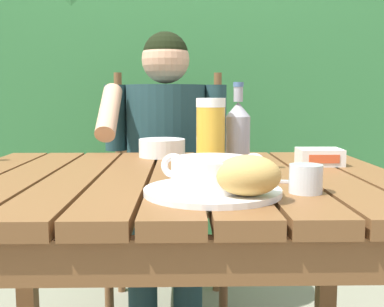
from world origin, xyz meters
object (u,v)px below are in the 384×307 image
(person_eating, at_px, (165,156))
(water_glass_small, at_px, (306,179))
(butter_tub, at_px, (320,157))
(diner_bowl, at_px, (162,148))
(soup_bowl, at_px, (212,172))
(bread_roll, at_px, (248,175))
(beer_bottle, at_px, (238,135))
(chair_near_diner, at_px, (168,194))
(table_knife, at_px, (278,181))
(beer_glass, at_px, (211,136))
(serving_plate, at_px, (212,191))

(person_eating, bearing_deg, water_glass_small, -70.58)
(butter_tub, bearing_deg, diner_bowl, 157.21)
(soup_bowl, xyz_separation_m, bread_roll, (0.06, -0.07, 0.01))
(beer_bottle, distance_m, butter_tub, 0.27)
(chair_near_diner, relative_size, diner_bowl, 7.03)
(beer_bottle, xyz_separation_m, table_knife, (0.07, -0.16, -0.09))
(water_glass_small, bearing_deg, chair_near_diner, 105.99)
(bread_roll, height_order, table_knife, bread_roll)
(beer_glass, height_order, diner_bowl, beer_glass)
(chair_near_diner, distance_m, butter_tub, 0.90)
(table_knife, height_order, diner_bowl, diner_bowl)
(bread_roll, height_order, butter_tub, bread_roll)
(chair_near_diner, bearing_deg, serving_plate, -83.53)
(butter_tub, distance_m, diner_bowl, 0.49)
(beer_bottle, height_order, water_glass_small, beer_bottle)
(person_eating, height_order, beer_bottle, person_eating)
(person_eating, bearing_deg, bread_roll, -79.07)
(chair_near_diner, distance_m, diner_bowl, 0.61)
(beer_bottle, bearing_deg, serving_plate, -106.49)
(serving_plate, relative_size, beer_bottle, 1.20)
(beer_glass, bearing_deg, table_knife, -40.53)
(chair_near_diner, relative_size, person_eating, 0.88)
(beer_glass, relative_size, table_knife, 1.30)
(person_eating, height_order, butter_tub, person_eating)
(beer_bottle, bearing_deg, bread_roll, -93.69)
(chair_near_diner, bearing_deg, diner_bowl, -90.00)
(person_eating, xyz_separation_m, water_glass_small, (0.32, -0.91, 0.07))
(butter_tub, bearing_deg, water_glass_small, -110.34)
(diner_bowl, bearing_deg, beer_glass, -67.24)
(table_knife, bearing_deg, beer_bottle, 114.04)
(chair_near_diner, height_order, water_glass_small, chair_near_diner)
(chair_near_diner, xyz_separation_m, beer_glass, (0.14, -0.87, 0.34))
(chair_near_diner, bearing_deg, butter_tub, -58.10)
(beer_glass, relative_size, diner_bowl, 1.28)
(bread_roll, xyz_separation_m, diner_bowl, (-0.19, 0.64, -0.02))
(water_glass_small, bearing_deg, beer_glass, 127.00)
(serving_plate, height_order, bread_roll, bread_roll)
(water_glass_small, height_order, diner_bowl, water_glass_small)
(diner_bowl, bearing_deg, water_glass_small, -60.73)
(beer_glass, distance_m, water_glass_small, 0.31)
(chair_near_diner, xyz_separation_m, soup_bowl, (0.13, -1.11, 0.29))
(bread_roll, xyz_separation_m, beer_glass, (-0.05, 0.32, 0.05))
(serving_plate, bearing_deg, soup_bowl, 116.57)
(serving_plate, bearing_deg, table_knife, 37.36)
(chair_near_diner, bearing_deg, bread_roll, -81.01)
(person_eating, bearing_deg, beer_bottle, -71.29)
(table_knife, bearing_deg, serving_plate, -142.64)
(water_glass_small, bearing_deg, bread_roll, -148.90)
(bread_roll, bearing_deg, table_knife, 63.36)
(serving_plate, bearing_deg, butter_tub, 49.13)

